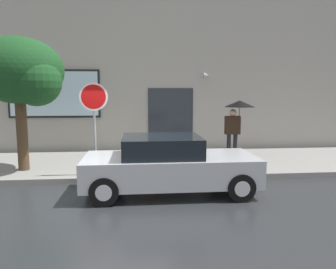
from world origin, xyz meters
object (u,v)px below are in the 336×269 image
parked_car (168,165)px  street_tree (22,73)px  stop_sign (94,110)px  fire_hydrant (153,158)px  pedestrian_with_umbrella (237,112)px

parked_car → street_tree: 5.03m
parked_car → stop_sign: stop_sign is taller
street_tree → fire_hydrant: bearing=-7.0°
stop_sign → pedestrian_with_umbrella: bearing=20.8°
street_tree → stop_sign: bearing=-20.0°
fire_hydrant → stop_sign: size_ratio=0.30×
pedestrian_with_umbrella → parked_car: bearing=-131.2°
fire_hydrant → street_tree: size_ratio=0.20×
pedestrian_with_umbrella → street_tree: bearing=-171.7°
parked_car → street_tree: (-3.98, 2.05, 2.28)m
parked_car → fire_hydrant: parked_car is taller
parked_car → street_tree: size_ratio=1.07×
parked_car → stop_sign: (-1.90, 1.30, 1.26)m
parked_car → fire_hydrant: size_ratio=5.39×
parked_car → pedestrian_with_umbrella: bearing=48.8°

